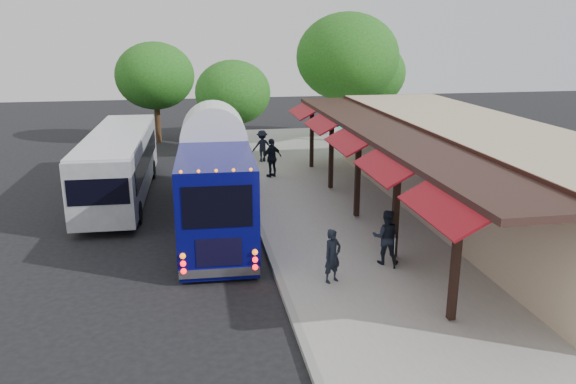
{
  "coord_description": "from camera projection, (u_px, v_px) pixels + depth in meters",
  "views": [
    {
      "loc": [
        -2.28,
        -15.43,
        7.03
      ],
      "look_at": [
        0.84,
        2.29,
        1.8
      ],
      "focal_mm": 35.0,
      "sensor_mm": 36.0,
      "label": 1
    }
  ],
  "objects": [
    {
      "name": "curb",
      "position": [
        259.0,
        225.0,
        20.71
      ],
      "size": [
        0.2,
        40.0,
        0.16
      ],
      "primitive_type": "cube",
      "color": "gray",
      "rests_on": "ground"
    },
    {
      "name": "ped_c",
      "position": [
        272.0,
        158.0,
        26.94
      ],
      "size": [
        1.18,
        0.94,
        1.88
      ],
      "primitive_type": "imported",
      "rotation": [
        0.0,
        0.0,
        3.65
      ],
      "color": "black",
      "rests_on": "sidewalk"
    },
    {
      "name": "sidewalk",
      "position": [
        387.0,
        218.0,
        21.53
      ],
      "size": [
        10.0,
        40.0,
        0.15
      ],
      "primitive_type": "cube",
      "color": "#9E9B93",
      "rests_on": "ground"
    },
    {
      "name": "sign_board",
      "position": [
        395.0,
        246.0,
        16.57
      ],
      "size": [
        0.2,
        0.47,
        1.06
      ],
      "rotation": [
        0.0,
        0.0,
        -0.34
      ],
      "color": "black",
      "rests_on": "sidewalk"
    },
    {
      "name": "city_bus",
      "position": [
        119.0,
        162.0,
        23.99
      ],
      "size": [
        2.55,
        10.6,
        2.84
      ],
      "rotation": [
        0.0,
        0.0,
        -0.02
      ],
      "color": "gray",
      "rests_on": "ground"
    },
    {
      "name": "tree_right",
      "position": [
        367.0,
        73.0,
        36.37
      ],
      "size": [
        5.01,
        5.01,
        6.42
      ],
      "color": "#382314",
      "rests_on": "ground"
    },
    {
      "name": "ped_d",
      "position": [
        262.0,
        146.0,
        30.15
      ],
      "size": [
        1.2,
        0.85,
        1.69
      ],
      "primitive_type": "imported",
      "rotation": [
        0.0,
        0.0,
        3.36
      ],
      "color": "black",
      "rests_on": "sidewalk"
    },
    {
      "name": "tree_left",
      "position": [
        233.0,
        93.0,
        31.44
      ],
      "size": [
        4.24,
        4.24,
        5.43
      ],
      "color": "#382314",
      "rests_on": "ground"
    },
    {
      "name": "tree_mid",
      "position": [
        348.0,
        57.0,
        34.32
      ],
      "size": [
        6.31,
        6.31,
        8.08
      ],
      "color": "#382314",
      "rests_on": "ground"
    },
    {
      "name": "tree_far",
      "position": [
        155.0,
        76.0,
        35.2
      ],
      "size": [
        4.94,
        4.94,
        6.32
      ],
      "color": "#382314",
      "rests_on": "ground"
    },
    {
      "name": "ped_b",
      "position": [
        386.0,
        237.0,
        16.95
      ],
      "size": [
        0.98,
        0.86,
        1.69
      ],
      "primitive_type": "imported",
      "rotation": [
        0.0,
        0.0,
        2.84
      ],
      "color": "black",
      "rests_on": "sidewalk"
    },
    {
      "name": "coach_bus",
      "position": [
        215.0,
        173.0,
        20.74
      ],
      "size": [
        2.74,
        11.2,
        3.55
      ],
      "rotation": [
        0.0,
        0.0,
        -0.04
      ],
      "color": "#080963",
      "rests_on": "ground"
    },
    {
      "name": "ped_a",
      "position": [
        333.0,
        256.0,
        15.7
      ],
      "size": [
        0.67,
        0.59,
        1.56
      ],
      "primitive_type": "imported",
      "rotation": [
        0.0,
        0.0,
        0.47
      ],
      "color": "black",
      "rests_on": "sidewalk"
    },
    {
      "name": "station_shelter",
      "position": [
        473.0,
        169.0,
        21.6
      ],
      "size": [
        8.15,
        20.0,
        3.6
      ],
      "color": "tan",
      "rests_on": "ground"
    },
    {
      "name": "ground",
      "position": [
        274.0,
        271.0,
        16.94
      ],
      "size": [
        90.0,
        90.0,
        0.0
      ],
      "primitive_type": "plane",
      "color": "black",
      "rests_on": "ground"
    }
  ]
}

